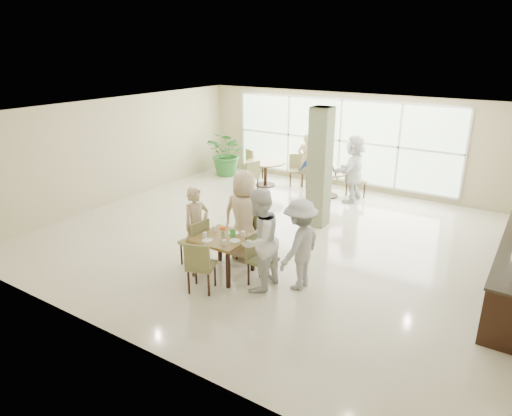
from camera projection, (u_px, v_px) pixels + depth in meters
The scene contains 19 objects.
ground at pixel (278, 237), 10.27m from camera, with size 10.00×10.00×0.00m, color beige.
room_shell at pixel (279, 164), 9.70m from camera, with size 10.00×10.00×10.00m.
window_bank at pixel (340, 141), 13.58m from camera, with size 7.00×0.04×7.00m.
column at pixel (320, 168), 10.54m from camera, with size 0.45×0.45×2.80m, color #778059.
main_table at pixel (223, 242), 8.43m from camera, with size 0.93×0.93×0.75m.
round_table_left at pixel (265, 167), 13.88m from camera, with size 1.21×1.21×0.75m.
round_table_right at pixel (329, 176), 12.88m from camera, with size 1.19×1.19×0.75m.
chairs_main_table at pixel (227, 251), 8.49m from camera, with size 2.03×2.01×0.95m.
chairs_table_left at pixel (267, 170), 13.95m from camera, with size 2.15×1.94×0.95m.
chairs_table_right at pixel (330, 180), 12.90m from camera, with size 1.95×1.78×0.95m.
tabletop_clutter at pixel (224, 234), 8.36m from camera, with size 0.74×0.75×0.21m.
potted_plant at pixel (228, 154), 14.91m from camera, with size 1.32×1.32×1.47m, color #2D712D.
teen_left at pixel (197, 226), 8.84m from camera, with size 0.57×0.37×1.55m, color tan.
teen_far at pixel (244, 216), 9.01m from camera, with size 0.88×0.48×1.81m, color tan.
teen_right at pixel (259, 240), 7.84m from camera, with size 0.90×0.70×1.84m, color white.
teen_standing at pixel (300, 245), 7.90m from camera, with size 1.06×0.61×1.64m, color #9F9FA1.
adult_a at pixel (317, 174), 12.05m from camera, with size 1.02×0.58×1.73m, color #3969AC.
adult_b at pixel (354, 168), 12.40m from camera, with size 1.70×0.73×1.84m, color white.
adult_standing at pixel (307, 160), 13.71m from camera, with size 0.59×0.39×1.63m, color tan.
Camera 1 is at (4.75, -8.18, 4.09)m, focal length 32.00 mm.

